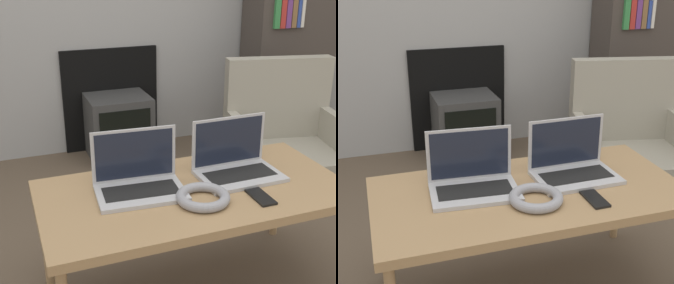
# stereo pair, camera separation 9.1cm
# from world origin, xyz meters

# --- Properties ---
(table) EXTENTS (1.19, 0.60, 0.48)m
(table) POSITION_xyz_m (0.00, 0.18, 0.44)
(table) COLOR #9E7A51
(table) RESTS_ON ground_plane
(laptop_left) EXTENTS (0.35, 0.24, 0.23)m
(laptop_left) POSITION_xyz_m (-0.21, 0.25, 0.53)
(laptop_left) COLOR #B2B2B7
(laptop_left) RESTS_ON table
(laptop_right) EXTENTS (0.34, 0.23, 0.23)m
(laptop_right) POSITION_xyz_m (0.21, 0.25, 0.53)
(laptop_right) COLOR #B2B2B7
(laptop_right) RESTS_ON table
(headphones) EXTENTS (0.20, 0.20, 0.04)m
(headphones) POSITION_xyz_m (-0.01, 0.08, 0.50)
(headphones) COLOR gray
(headphones) RESTS_ON table
(phone) EXTENTS (0.06, 0.13, 0.01)m
(phone) POSITION_xyz_m (0.20, 0.03, 0.48)
(phone) COLOR black
(phone) RESTS_ON table
(tv) EXTENTS (0.42, 0.37, 0.44)m
(tv) POSITION_xyz_m (0.09, 1.69, 0.22)
(tv) COLOR #383838
(tv) RESTS_ON ground_plane
(armchair) EXTENTS (0.78, 0.70, 0.74)m
(armchair) POSITION_xyz_m (0.97, 1.04, 0.33)
(armchair) COLOR gray
(armchair) RESTS_ON ground_plane
(bookshelf) EXTENTS (0.66, 0.32, 1.54)m
(bookshelf) POSITION_xyz_m (1.44, 1.72, 0.77)
(bookshelf) COLOR #3F3833
(bookshelf) RESTS_ON ground_plane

